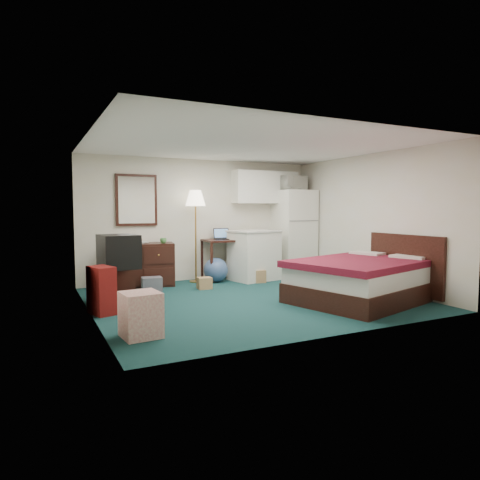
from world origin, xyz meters
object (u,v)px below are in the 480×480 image
desk (220,260)px  fridge (294,233)px  kitchen_counter (254,256)px  suitcase (102,290)px  floor_lamp (196,236)px  dresser (142,265)px  tv_stand (118,285)px  bed (360,281)px

desk → fridge: fridge is taller
kitchen_counter → suitcase: size_ratio=1.48×
fridge → suitcase: 4.83m
floor_lamp → fridge: (2.31, -0.06, 0.02)m
floor_lamp → desk: bearing=-1.3°
dresser → kitchen_counter: 2.30m
fridge → tv_stand: bearing=-164.3°
desk → fridge: (1.77, -0.05, 0.52)m
desk → kitchen_counter: size_ratio=0.84×
fridge → suitcase: fridge is taller
dresser → tv_stand: bearing=-107.8°
dresser → bed: dresser is taller
tv_stand → dresser: bearing=73.7°
dresser → fridge: (3.40, -0.10, 0.53)m
suitcase → desk: bearing=17.9°
fridge → suitcase: size_ratio=2.79×
fridge → tv_stand: fridge is taller
dresser → suitcase: 2.20m
floor_lamp → suitcase: bearing=-138.1°
bed → tv_stand: size_ratio=3.43×
tv_stand → floor_lamp: bearing=46.8°
bed → suitcase: size_ratio=3.05×
floor_lamp → tv_stand: (-1.78, -1.23, -0.65)m
floor_lamp → kitchen_counter: bearing=-14.3°
floor_lamp → desk: size_ratio=2.19×
floor_lamp → suitcase: 2.91m
fridge → tv_stand: 4.30m
floor_lamp → tv_stand: 2.26m
suitcase → bed: bearing=-31.8°
desk → tv_stand: bearing=-149.5°
tv_stand → suitcase: suitcase is taller
fridge → bed: fridge is taller
tv_stand → bed: bearing=-13.2°
fridge → floor_lamp: bearing=178.2°
bed → suitcase: suitcase is taller
desk → fridge: bearing=1.2°
bed → suitcase: bearing=150.5°
suitcase → tv_stand: bearing=45.5°
floor_lamp → dresser: bearing=178.0°
dresser → fridge: size_ratio=0.64×
floor_lamp → fridge: 2.31m
floor_lamp → tv_stand: floor_lamp is taller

